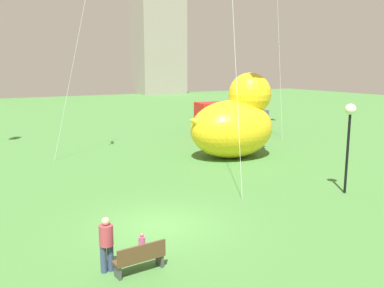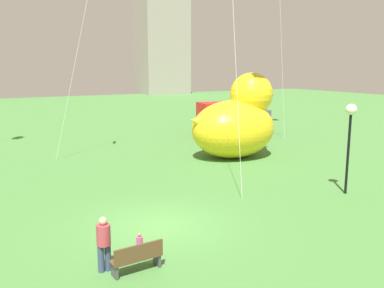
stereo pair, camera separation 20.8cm
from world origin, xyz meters
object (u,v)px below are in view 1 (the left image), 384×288
at_px(person_adult, 106,242).
at_px(giant_inflatable_duck, 235,122).
at_px(park_bench, 140,258).
at_px(person_child, 142,245).
at_px(lamppost, 350,123).
at_px(box_truck, 230,118).

height_order(person_adult, giant_inflatable_duck, giant_inflatable_duck).
distance_m(park_bench, person_adult, 1.07).
distance_m(park_bench, person_child, 0.88).
bearing_deg(person_child, giant_inflatable_duck, 44.13).
xyz_separation_m(park_bench, person_adult, (-0.81, 0.54, 0.45)).
distance_m(person_adult, lamppost, 12.50).
distance_m(person_adult, box_truck, 24.92).
relative_size(park_bench, lamppost, 0.37).
xyz_separation_m(giant_inflatable_duck, lamppost, (-0.04, -9.03, 1.01)).
xyz_separation_m(park_bench, person_child, (0.38, 0.80, -0.01)).
xyz_separation_m(person_adult, person_child, (1.19, 0.26, -0.45)).
xyz_separation_m(person_child, giant_inflatable_duck, (10.97, 10.64, 1.86)).
bearing_deg(giant_inflatable_duck, lamppost, -90.25).
relative_size(person_child, giant_inflatable_duck, 0.13).
bearing_deg(giant_inflatable_duck, box_truck, 57.73).
bearing_deg(park_bench, lamppost, 12.00).
relative_size(person_adult, box_truck, 0.26).
xyz_separation_m(person_adult, giant_inflatable_duck, (12.16, 10.90, 1.41)).
height_order(park_bench, giant_inflatable_duck, giant_inflatable_duck).
height_order(person_adult, box_truck, box_truck).
bearing_deg(box_truck, person_child, -130.91).
distance_m(person_child, box_truck, 23.95).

